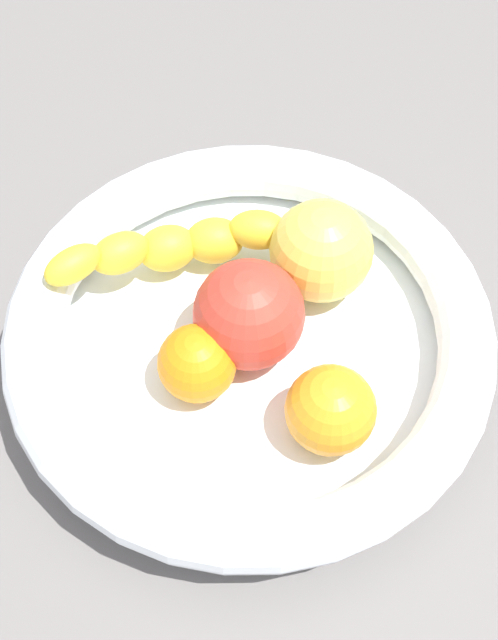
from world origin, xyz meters
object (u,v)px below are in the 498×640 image
orange_front (197,363)px  orange_mid_left (331,410)px  fruit_bowl (249,338)px  tomato_red (249,313)px  apple_yellow (321,251)px  banana_draped_left (192,243)px

orange_front → orange_mid_left: 9.02cm
fruit_bowl → tomato_red: size_ratio=4.45×
apple_yellow → tomato_red: (-5.63, 4.48, 0.09)cm
apple_yellow → orange_front: bearing=140.2°
tomato_red → banana_draped_left: bearing=37.5°
orange_front → orange_mid_left: size_ratio=0.90×
orange_mid_left → apple_yellow: apple_yellow is taller
apple_yellow → tomato_red: tomato_red is taller
banana_draped_left → orange_mid_left: same height
fruit_bowl → tomato_red: bearing=18.5°
tomato_red → apple_yellow: bearing=-38.5°
fruit_bowl → banana_draped_left: bearing=37.3°
tomato_red → orange_front: bearing=138.2°
orange_front → orange_mid_left: (-2.75, -8.59, 0.28)cm
banana_draped_left → orange_mid_left: size_ratio=3.54×
fruit_bowl → orange_mid_left: bearing=-137.5°
orange_mid_left → tomato_red: 8.32cm
apple_yellow → banana_draped_left: bearing=88.7°
fruit_bowl → banana_draped_left: 7.79cm
banana_draped_left → orange_front: 9.35cm
banana_draped_left → orange_mid_left: bearing=-140.0°
fruit_bowl → apple_yellow: (5.70, -4.46, 2.76)cm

